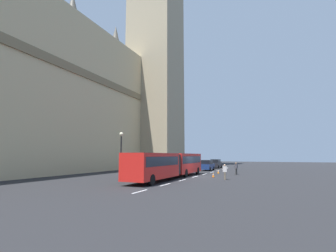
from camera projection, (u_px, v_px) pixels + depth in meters
The scene contains 11 objects.
ground_plane at pixel (196, 177), 31.06m from camera, with size 160.00×160.00×0.00m, color #262628.
lane_centre_marking at pixel (205, 174), 35.00m from camera, with size 39.00×0.16×0.01m.
clock_tower at pixel (156, 6), 60.97m from camera, with size 12.18×12.18×75.32m.
articulated_bus at pixel (170, 163), 28.86m from camera, with size 17.34×2.54×2.90m.
sedan_lead at pixel (207, 165), 43.63m from camera, with size 4.40×1.86×1.85m.
sedan_trailing at pixel (216, 164), 51.68m from camera, with size 4.40×1.86×1.85m.
traffic_cone_west at pixel (213, 175), 29.93m from camera, with size 0.36×0.36×0.58m.
traffic_cone_middle at pixel (218, 172), 36.20m from camera, with size 0.36×0.36×0.58m.
street_lamp at pixel (121, 152), 27.52m from camera, with size 0.44×0.44×5.27m.
pedestrian_near_cones at pixel (225, 171), 27.09m from camera, with size 0.36×0.46×1.69m.
pedestrian_by_kerb at pixel (236, 168), 33.99m from camera, with size 0.38×0.46×1.69m.
Camera 1 is at (-30.40, -9.32, 2.67)m, focal length 26.29 mm.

